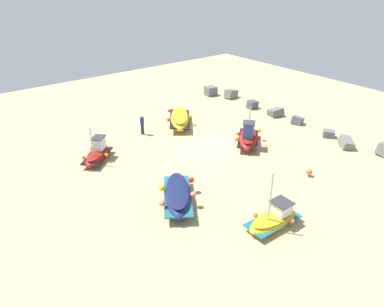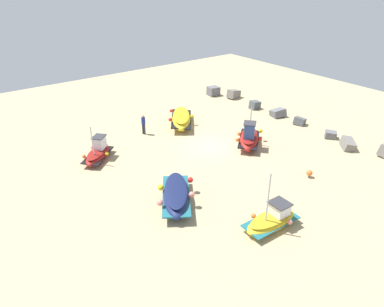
% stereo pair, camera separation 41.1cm
% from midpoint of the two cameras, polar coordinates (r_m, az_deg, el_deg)
% --- Properties ---
extents(ground_plane, '(47.37, 47.37, 0.00)m').
position_cam_midpoint_polar(ground_plane, '(27.64, 2.55, 1.23)').
color(ground_plane, tan).
extents(fishing_boat_0, '(4.66, 4.04, 1.11)m').
position_cam_midpoint_polar(fishing_boat_0, '(31.18, -2.32, 5.43)').
color(fishing_boat_0, gold).
rests_on(fishing_boat_0, ground_plane).
extents(fishing_boat_1, '(1.79, 3.27, 3.42)m').
position_cam_midpoint_polar(fishing_boat_1, '(19.59, 12.21, -9.99)').
color(fishing_boat_1, gold).
rests_on(fishing_boat_1, ground_plane).
extents(fishing_boat_2, '(2.96, 3.10, 2.78)m').
position_cam_midpoint_polar(fishing_boat_2, '(26.23, -15.08, -0.03)').
color(fishing_boat_2, maroon).
rests_on(fishing_boat_2, ground_plane).
extents(fishing_boat_3, '(4.45, 3.66, 1.03)m').
position_cam_midpoint_polar(fishing_boat_3, '(20.79, -2.86, -6.58)').
color(fishing_boat_3, navy).
rests_on(fishing_boat_3, ground_plane).
extents(fishing_boat_4, '(3.52, 3.75, 2.92)m').
position_cam_midpoint_polar(fishing_boat_4, '(27.77, 8.40, 2.49)').
color(fishing_boat_4, maroon).
rests_on(fishing_boat_4, ground_plane).
extents(person_walking, '(0.32, 0.32, 1.67)m').
position_cam_midpoint_polar(person_walking, '(29.45, -8.26, 4.71)').
color(person_walking, '#2D2D38').
rests_on(person_walking, ground_plane).
extents(breakwater_rocks, '(19.57, 2.78, 1.11)m').
position_cam_midpoint_polar(breakwater_rocks, '(33.84, 12.59, 6.29)').
color(breakwater_rocks, slate).
rests_on(breakwater_rocks, ground_plane).
extents(mooring_buoy_0, '(0.39, 0.39, 0.51)m').
position_cam_midpoint_polar(mooring_buoy_0, '(24.61, 17.50, -2.78)').
color(mooring_buoy_0, '#3F3F42').
rests_on(mooring_buoy_0, ground_plane).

